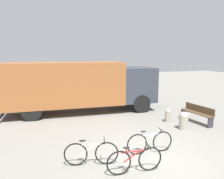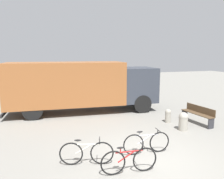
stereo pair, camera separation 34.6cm
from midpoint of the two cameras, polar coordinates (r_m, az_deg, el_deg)
ground_plane at (r=7.70m, az=8.91°, el=-17.16°), size 60.00×60.00×0.00m
delivery_truck at (r=12.85m, az=-8.95°, el=1.35°), size 8.82×2.93×2.95m
park_bench at (r=11.72m, az=20.64°, el=-5.71°), size 0.58×1.85×0.87m
bicycle_near at (r=7.06m, az=-6.93°, el=-16.18°), size 1.64×0.56×0.83m
bicycle_middle at (r=6.62m, az=4.36°, el=-17.94°), size 1.69×0.44×0.83m
bicycle_far at (r=7.86m, az=8.58°, el=-13.46°), size 1.69×0.44×0.83m
bollard_near_bench at (r=10.47m, az=17.32°, el=-7.62°), size 0.42×0.42×0.83m
bollard_far_bench at (r=11.41m, az=13.54°, el=-6.44°), size 0.30×0.30×0.69m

